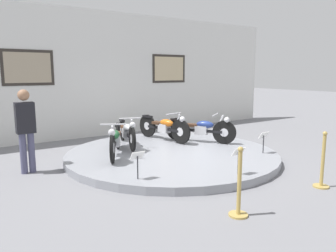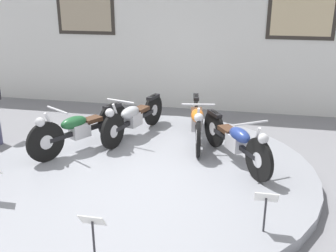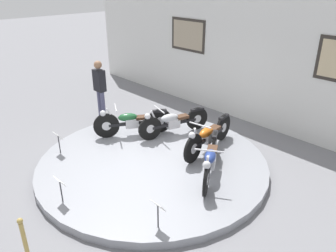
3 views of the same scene
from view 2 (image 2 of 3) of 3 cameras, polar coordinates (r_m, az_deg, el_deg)
The scene contains 9 objects.
ground_plane at distance 6.10m, azimuth -2.86°, elevation -7.28°, with size 60.00×60.00×0.00m, color slate.
display_platform at distance 6.06m, azimuth -2.87°, elevation -6.60°, with size 5.03×5.03×0.16m, color gray.
back_wall at distance 9.10m, azimuth 2.99°, elevation 14.76°, with size 14.00×0.22×3.96m.
motorcycle_green at distance 6.66m, azimuth -12.73°, elevation -0.23°, with size 1.06×1.74×0.80m.
motorcycle_silver at distance 7.10m, azimuth -5.07°, elevation 1.33°, with size 0.68×1.90×0.78m.
motorcycle_orange at distance 6.86m, azimuth 4.23°, elevation 0.86°, with size 0.54×1.99×0.81m.
motorcycle_blue at distance 6.10m, azimuth 9.83°, elevation -1.97°, with size 1.12×1.69×0.79m.
info_placard_front_centre at distance 4.07m, azimuth -10.89°, elevation -14.10°, with size 0.26×0.11×0.51m.
info_placard_front_right at distance 4.50m, azimuth 14.02°, elevation -10.74°, with size 0.26×0.11×0.51m.
Camera 2 is at (1.41, -5.25, 2.77)m, focal length 42.00 mm.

